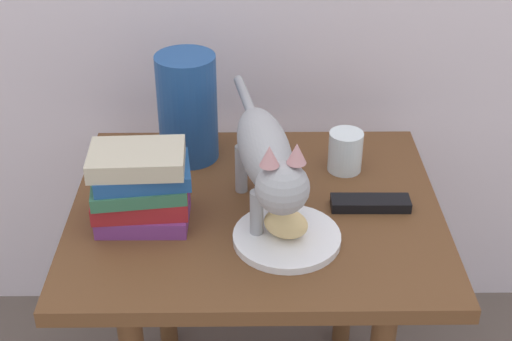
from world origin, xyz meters
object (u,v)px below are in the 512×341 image
side_table (256,242)px  book_stack (141,187)px  plate (287,238)px  tv_remote (370,203)px  bread_roll (286,223)px  green_vase (187,108)px  candle_jar (345,153)px  cat (267,158)px

side_table → book_stack: (-0.21, -0.05, 0.16)m
plate → tv_remote: (0.16, 0.10, 0.00)m
tv_remote → bread_roll: bearing=-147.3°
plate → green_vase: bearing=122.6°
bread_roll → candle_jar: candle_jar is taller
plate → bread_roll: (-0.00, -0.00, 0.03)m
cat → candle_jar: size_ratio=5.58×
plate → cat: (-0.03, 0.07, 0.13)m
bread_roll → green_vase: size_ratio=0.35×
green_vase → tv_remote: bearing=-29.2°
cat → tv_remote: 0.24m
side_table → book_stack: size_ratio=3.73×
tv_remote → plate: bearing=-147.4°
candle_jar → plate: bearing=-118.2°
green_vase → candle_jar: green_vase is taller
book_stack → green_vase: (0.07, 0.24, 0.04)m
green_vase → candle_jar: bearing=-10.3°
side_table → green_vase: green_vase is taller
book_stack → green_vase: green_vase is taller
plate → green_vase: size_ratio=0.84×
cat → book_stack: cat is taller
side_table → plate: bearing=-63.9°
bread_roll → candle_jar: 0.28m
book_stack → tv_remote: (0.43, 0.04, -0.07)m
bread_roll → tv_remote: 0.20m
green_vase → side_table: bearing=-54.1°
side_table → green_vase: (-0.14, 0.19, 0.20)m
plate → green_vase: (-0.19, 0.30, 0.11)m
side_table → cat: (0.02, -0.04, 0.22)m
candle_jar → tv_remote: bearing=-76.6°
bread_roll → green_vase: 0.37m
green_vase → book_stack: bearing=-106.4°
green_vase → candle_jar: 0.34m
bread_roll → cat: bearing=114.9°
bread_roll → cat: cat is taller
bread_roll → candle_jar: bearing=61.5°
book_stack → green_vase: 0.25m
plate → bread_roll: bread_roll is taller
plate → candle_jar: (0.13, 0.24, 0.03)m
bread_roll → green_vase: green_vase is taller
side_table → bread_roll: (0.05, -0.11, 0.13)m
side_table → book_stack: 0.27m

